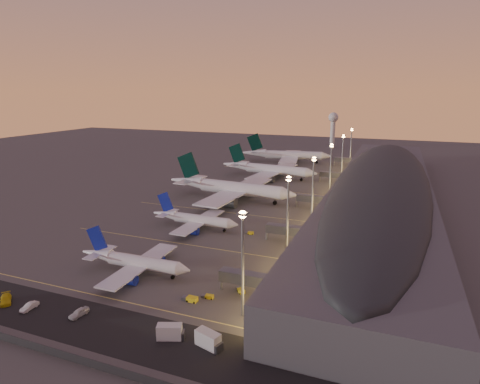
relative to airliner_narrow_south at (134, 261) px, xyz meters
name	(u,v)px	position (x,y,z in m)	size (l,w,h in m)	color
ground	(189,239)	(1.77, 29.84, -3.37)	(700.00, 700.00, 0.00)	#474442
airliner_narrow_south	(134,261)	(0.00, 0.00, 0.00)	(36.35, 32.38, 13.02)	silver
airliner_narrow_north	(194,219)	(-2.15, 41.57, 0.04)	(36.74, 32.73, 13.16)	silver
airliner_wide_near	(230,188)	(-5.87, 85.90, 2.25)	(68.25, 62.34, 21.83)	silver
airliner_wide_mid	(268,169)	(-3.70, 140.87, 1.75)	(62.17, 56.98, 19.88)	silver
airliner_wide_far	(286,155)	(-7.85, 196.88, 2.09)	(66.10, 60.98, 21.21)	silver
terminal_building	(382,186)	(63.61, 102.30, 5.42)	(56.35, 255.00, 17.46)	#48494D
light_masts	(324,167)	(37.77, 94.84, 14.19)	(2.20, 217.20, 25.90)	gray
radar_tower	(333,124)	(11.77, 289.84, 18.51)	(9.00, 9.00, 32.50)	silver
service_lane	(74,319)	(1.77, -26.16, -3.36)	(260.00, 16.00, 0.01)	black
lane_markings	(232,209)	(1.77, 69.84, -3.36)	(90.00, 180.36, 0.00)	#D8C659
fence	(30,345)	(1.77, -38.16, -2.37)	(124.00, 0.12, 2.00)	#2D2D30
baggage_tug_a	(190,299)	(23.09, -8.81, -2.81)	(4.14, 1.91, 1.23)	yellow
baggage_tug_b	(208,297)	(26.60, -5.87, -2.93)	(3.28, 1.60, 0.95)	yellow
baggage_tug_c	(250,233)	(20.27, 42.52, -2.93)	(3.31, 1.68, 0.95)	yellow
catering_truck_a	(171,332)	(26.83, -24.35, -1.84)	(6.23, 4.15, 3.27)	silver
catering_truck_b	(209,340)	(35.73, -24.04, -1.77)	(6.46, 3.97, 3.40)	silver
baggage_tug_d	(240,290)	(33.17, 0.22, -2.91)	(3.31, 3.25, 1.00)	yellow
service_van_a	(29,306)	(-11.41, -26.64, -2.60)	(1.62, 4.64, 1.53)	silver
service_van_b	(6,299)	(-19.64, -26.39, -2.51)	(2.41, 5.92, 1.72)	yellow
service_van_c	(79,312)	(1.92, -24.52, -2.49)	(2.06, 5.11, 1.74)	silver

